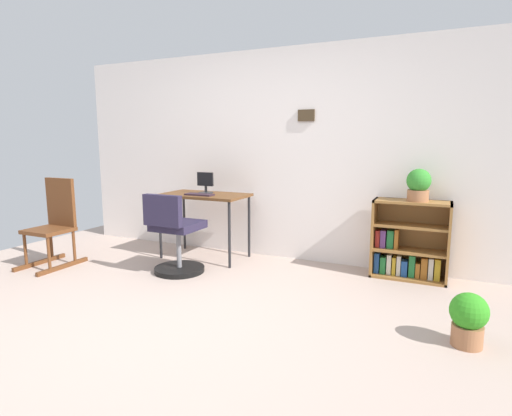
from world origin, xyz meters
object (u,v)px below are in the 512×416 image
object	(u,v)px
desk	(204,200)
office_chair	(175,238)
rocking_chair	(55,222)
monitor	(205,184)
bookshelf_low	(408,244)
potted_plant_floor	(468,318)
potted_plant_on_shelf	(419,185)
keyboard	(199,195)

from	to	relation	value
desk	office_chair	xyz separation A→B (m)	(0.04, -0.64, -0.32)
desk	office_chair	world-z (taller)	office_chair
rocking_chair	desk	bearing A→B (deg)	34.70
monitor	rocking_chair	size ratio (longest dim) A/B	0.26
bookshelf_low	potted_plant_floor	world-z (taller)	bookshelf_low
office_chair	potted_plant_on_shelf	size ratio (longest dim) A/B	2.69
potted_plant_on_shelf	keyboard	bearing A→B (deg)	-171.87
desk	potted_plant_on_shelf	distance (m)	2.30
office_chair	bookshelf_low	distance (m)	2.35
rocking_chair	bookshelf_low	distance (m)	3.75
bookshelf_low	potted_plant_on_shelf	world-z (taller)	potted_plant_on_shelf
keyboard	potted_plant_on_shelf	world-z (taller)	potted_plant_on_shelf
rocking_chair	potted_plant_floor	distance (m)	4.06
keyboard	rocking_chair	bearing A→B (deg)	-149.80
office_chair	bookshelf_low	world-z (taller)	office_chair
keyboard	office_chair	xyz separation A→B (m)	(0.02, -0.50, -0.39)
office_chair	potted_plant_floor	world-z (taller)	office_chair
keyboard	potted_plant_floor	distance (m)	2.91
rocking_chair	potted_plant_on_shelf	xyz separation A→B (m)	(3.62, 1.12, 0.47)
desk	keyboard	distance (m)	0.16
potted_plant_on_shelf	desk	bearing A→B (deg)	-175.32
desk	bookshelf_low	distance (m)	2.26
office_chair	potted_plant_on_shelf	bearing A→B (deg)	20.24
monitor	potted_plant_floor	distance (m)	3.03
bookshelf_low	keyboard	bearing A→B (deg)	-170.40
office_chair	keyboard	bearing A→B (deg)	92.25
rocking_chair	monitor	bearing A→B (deg)	36.60
monitor	potted_plant_floor	xyz separation A→B (m)	(2.72, -1.15, -0.67)
rocking_chair	potted_plant_floor	world-z (taller)	rocking_chair
keyboard	potted_plant_floor	size ratio (longest dim) A/B	0.90
monitor	potted_plant_on_shelf	world-z (taller)	potted_plant_on_shelf
monitor	potted_plant_floor	size ratio (longest dim) A/B	0.67
keyboard	rocking_chair	distance (m)	1.60
desk	potted_plant_floor	size ratio (longest dim) A/B	2.70
keyboard	monitor	bearing A→B (deg)	100.81
monitor	bookshelf_low	distance (m)	2.30
desk	bookshelf_low	world-z (taller)	bookshelf_low
desk	potted_plant_on_shelf	xyz separation A→B (m)	(2.28, 0.19, 0.25)
monitor	bookshelf_low	world-z (taller)	monitor
desk	potted_plant_on_shelf	world-z (taller)	potted_plant_on_shelf
potted_plant_floor	bookshelf_low	bearing A→B (deg)	110.26
rocking_chair	office_chair	bearing A→B (deg)	11.86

